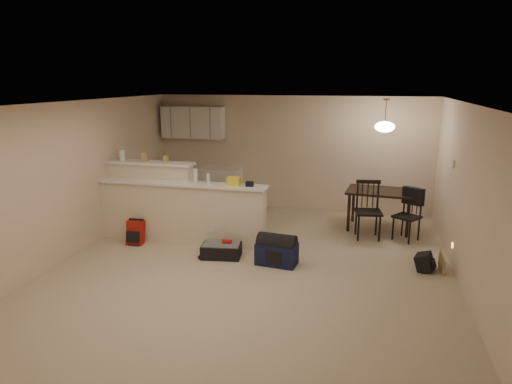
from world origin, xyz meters
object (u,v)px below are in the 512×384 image
(pendant_lamp, at_px, (385,126))
(red_backpack, at_px, (136,232))
(dining_table, at_px, (380,195))
(suitcase, at_px, (221,251))
(black_daypack, at_px, (424,262))
(navy_duffel, at_px, (277,254))
(dining_chair_near, at_px, (368,210))
(dining_chair_far, at_px, (407,215))

(pendant_lamp, relative_size, red_backpack, 1.48)
(dining_table, height_order, suitcase, dining_table)
(pendant_lamp, bearing_deg, black_daypack, -70.77)
(navy_duffel, bearing_deg, suitcase, -178.83)
(dining_chair_near, relative_size, red_backpack, 2.50)
(dining_table, distance_m, black_daypack, 2.07)
(dining_table, distance_m, dining_chair_near, 0.65)
(dining_chair_far, height_order, red_backpack, dining_chair_far)
(dining_table, xyz_separation_m, black_daypack, (0.66, -1.89, -0.55))
(navy_duffel, bearing_deg, pendant_lamp, 60.84)
(dining_table, bearing_deg, dining_chair_near, -103.64)
(navy_duffel, relative_size, black_daypack, 2.12)
(dining_chair_near, xyz_separation_m, suitcase, (-2.31, -1.51, -0.42))
(red_backpack, xyz_separation_m, navy_duffel, (2.60, -0.31, -0.04))
(dining_chair_near, xyz_separation_m, red_backpack, (-3.97, -1.29, -0.32))
(dining_table, bearing_deg, dining_chair_far, -43.50)
(navy_duffel, distance_m, black_daypack, 2.25)
(dining_table, relative_size, black_daypack, 4.42)
(dining_chair_near, xyz_separation_m, navy_duffel, (-1.37, -1.60, -0.35))
(dining_chair_near, bearing_deg, black_daypack, -65.41)
(dining_table, height_order, black_daypack, dining_table)
(red_backpack, bearing_deg, pendant_lamp, 20.98)
(dining_table, bearing_deg, red_backpack, -150.43)
(suitcase, relative_size, black_daypack, 2.13)
(dining_chair_near, bearing_deg, red_backpack, -171.08)
(dining_chair_near, bearing_deg, dining_chair_far, -3.97)
(dining_chair_far, height_order, suitcase, dining_chair_far)
(pendant_lamp, relative_size, dining_chair_far, 0.67)
(suitcase, bearing_deg, navy_duffel, -13.34)
(dining_table, height_order, dining_chair_far, dining_chair_far)
(pendant_lamp, distance_m, black_daypack, 2.73)
(suitcase, relative_size, navy_duffel, 1.01)
(dining_chair_far, distance_m, suitcase, 3.39)
(suitcase, distance_m, black_daypack, 3.17)
(red_backpack, bearing_deg, dining_chair_near, 14.68)
(pendant_lamp, height_order, black_daypack, pendant_lamp)
(suitcase, bearing_deg, pendant_lamp, 31.94)
(pendant_lamp, height_order, dining_chair_near, pendant_lamp)
(black_daypack, bearing_deg, dining_chair_far, 24.85)
(navy_duffel, bearing_deg, red_backpack, 179.64)
(suitcase, bearing_deg, dining_chair_far, 19.75)
(dining_table, distance_m, pendant_lamp, 1.31)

